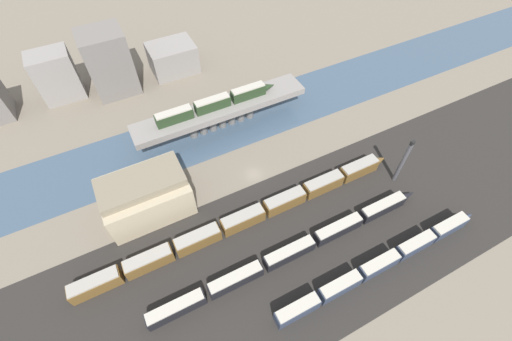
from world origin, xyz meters
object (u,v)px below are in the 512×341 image
at_px(warehouse_building, 146,195).
at_px(train_yard_far, 248,217).
at_px(train_yard_mid, 295,250).
at_px(signal_tower, 403,162).
at_px(train_yard_near, 382,263).
at_px(train_on_bridge, 217,103).

bearing_deg(warehouse_building, train_yard_far, -36.77).
distance_m(train_yard_mid, train_yard_far, 13.79).
distance_m(train_yard_far, signal_tower, 41.87).
bearing_deg(train_yard_near, train_on_bridge, 104.02).
bearing_deg(train_yard_mid, warehouse_building, 133.20).
bearing_deg(train_yard_mid, signal_tower, 10.11).
bearing_deg(warehouse_building, signal_tower, -19.17).
relative_size(train_on_bridge, train_yard_near, 0.67).
bearing_deg(signal_tower, warehouse_building, 160.83).
height_order(train_on_bridge, signal_tower, signal_tower).
xyz_separation_m(train_yard_mid, train_yard_far, (-5.76, 12.53, 0.22)).
bearing_deg(train_yard_near, train_yard_mid, 143.54).
relative_size(train_yard_mid, warehouse_building, 3.50).
bearing_deg(signal_tower, train_yard_mid, -169.89).
xyz_separation_m(train_yard_near, warehouse_building, (-41.53, 39.13, 3.55)).
relative_size(train_yard_mid, signal_tower, 4.73).
relative_size(train_yard_far, signal_tower, 5.66).
bearing_deg(train_on_bridge, train_yard_mid, -91.41).
relative_size(train_on_bridge, train_yard_mid, 0.52).
distance_m(train_yard_far, warehouse_building, 25.38).
bearing_deg(train_yard_near, signal_tower, 42.23).
bearing_deg(signal_tower, train_yard_far, 171.38).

